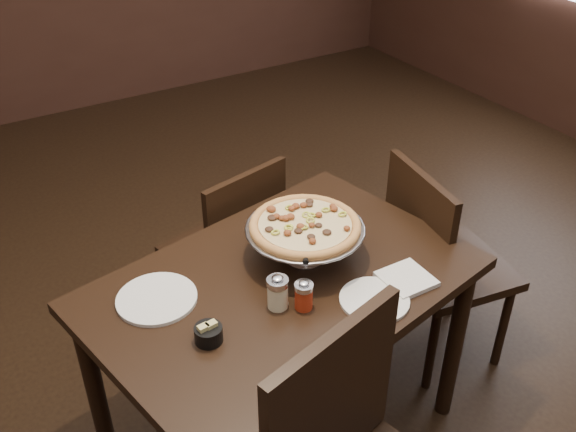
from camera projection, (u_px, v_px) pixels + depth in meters
room at (330, 79)px, 1.64m from camera, size 6.04×7.04×2.84m
dining_table at (283, 303)px, 2.06m from camera, size 1.32×1.00×0.74m
pizza_stand at (305, 226)px, 2.03m from camera, size 0.38×0.38×0.16m
parmesan_shaker at (278, 292)px, 1.87m from camera, size 0.07×0.07×0.11m
pepper_flake_shaker at (304, 295)px, 1.87m from camera, size 0.06×0.06×0.10m
packet_caddy at (208, 334)px, 1.77m from camera, size 0.08×0.08×0.06m
napkin_stack at (406, 279)px, 2.00m from camera, size 0.15×0.15×0.02m
plate_left at (157, 299)px, 1.92m from camera, size 0.24×0.24×0.01m
plate_near at (374, 300)px, 1.92m from camera, size 0.21×0.21×0.01m
serving_spatula at (306, 252)px, 1.92m from camera, size 0.14×0.14×0.02m
chair_far at (230, 246)px, 2.64m from camera, size 0.47×0.47×0.84m
chair_side at (438, 260)px, 2.50m from camera, size 0.48×0.48×0.90m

